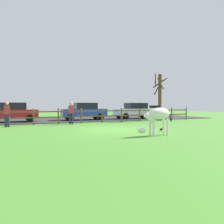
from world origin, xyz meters
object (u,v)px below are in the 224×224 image
(bare_tree, at_px, (160,95))
(parked_car_red, at_px, (12,112))
(crow_on_grass, at_px, (161,129))
(parked_car_white, at_px, (135,111))
(zebra, at_px, (157,116))
(parked_car_blue, at_px, (84,111))
(visitor_left_of_tree, at_px, (7,113))
(visitor_right_of_tree, at_px, (71,112))

(bare_tree, distance_m, parked_car_red, 12.71)
(bare_tree, height_order, crow_on_grass, bare_tree)
(crow_on_grass, bearing_deg, parked_car_white, 67.75)
(zebra, distance_m, parked_car_white, 11.98)
(parked_car_red, bearing_deg, parked_car_blue, 1.02)
(visitor_left_of_tree, bearing_deg, parked_car_white, 17.45)
(parked_car_red, distance_m, visitor_right_of_tree, 5.25)
(zebra, distance_m, parked_car_blue, 11.13)
(bare_tree, height_order, parked_car_blue, bare_tree)
(parked_car_red, relative_size, parked_car_blue, 0.98)
(parked_car_red, height_order, parked_car_blue, same)
(crow_on_grass, distance_m, visitor_left_of_tree, 9.75)
(visitor_right_of_tree, bearing_deg, parked_car_blue, 59.24)
(bare_tree, height_order, visitor_left_of_tree, bare_tree)
(zebra, bearing_deg, bare_tree, 53.21)
(crow_on_grass, distance_m, parked_car_blue, 10.06)
(zebra, xyz_separation_m, crow_on_grass, (1.10, 1.17, -0.80))
(visitor_left_of_tree, bearing_deg, zebra, -48.03)
(parked_car_white, height_order, visitor_right_of_tree, visitor_right_of_tree)
(parked_car_blue, height_order, visitor_left_of_tree, visitor_left_of_tree)
(parked_car_blue, bearing_deg, parked_car_red, -178.98)
(bare_tree, relative_size, parked_car_blue, 1.05)
(parked_car_blue, bearing_deg, visitor_left_of_tree, -148.56)
(crow_on_grass, height_order, visitor_left_of_tree, visitor_left_of_tree)
(parked_car_red, height_order, parked_car_white, same)
(bare_tree, xyz_separation_m, parked_car_blue, (-6.24, 2.94, -1.43))
(bare_tree, bearing_deg, crow_on_grass, -125.58)
(bare_tree, distance_m, parked_car_blue, 7.04)
(parked_car_red, distance_m, visitor_left_of_tree, 3.81)
(zebra, height_order, visitor_left_of_tree, visitor_left_of_tree)
(bare_tree, distance_m, crow_on_grass, 8.89)
(parked_car_white, height_order, visitor_left_of_tree, visitor_left_of_tree)
(parked_car_white, relative_size, visitor_left_of_tree, 2.49)
(crow_on_grass, relative_size, parked_car_blue, 0.05)
(crow_on_grass, relative_size, visitor_right_of_tree, 0.13)
(zebra, relative_size, crow_on_grass, 9.00)
(crow_on_grass, height_order, parked_car_white, parked_car_white)
(crow_on_grass, height_order, visitor_right_of_tree, visitor_right_of_tree)
(parked_car_blue, bearing_deg, visitor_right_of_tree, -120.76)
(parked_car_red, relative_size, visitor_right_of_tree, 2.45)
(zebra, bearing_deg, parked_car_blue, 90.57)
(crow_on_grass, bearing_deg, zebra, -133.31)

